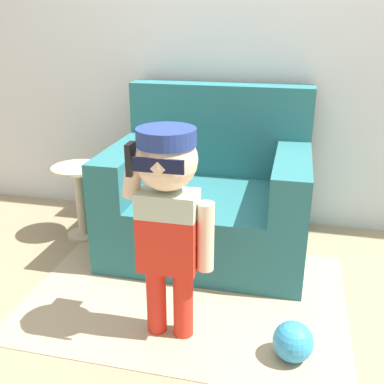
{
  "coord_description": "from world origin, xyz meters",
  "views": [
    {
      "loc": [
        0.39,
        -2.29,
        1.35
      ],
      "look_at": [
        -0.09,
        -0.26,
        0.53
      ],
      "focal_mm": 42.0,
      "sensor_mm": 36.0,
      "label": 1
    }
  ],
  "objects_px": {
    "armchair": "(211,195)",
    "side_table": "(80,195)",
    "toy_ball": "(293,341)",
    "person_child": "(168,204)"
  },
  "relations": [
    {
      "from": "armchair",
      "to": "side_table",
      "type": "xyz_separation_m",
      "value": [
        -0.83,
        -0.09,
        -0.04
      ]
    },
    {
      "from": "armchair",
      "to": "toy_ball",
      "type": "xyz_separation_m",
      "value": [
        0.54,
        -0.94,
        -0.25
      ]
    },
    {
      "from": "person_child",
      "to": "side_table",
      "type": "relative_size",
      "value": 1.98
    },
    {
      "from": "toy_ball",
      "to": "person_child",
      "type": "bearing_deg",
      "value": 175.11
    },
    {
      "from": "side_table",
      "to": "toy_ball",
      "type": "bearing_deg",
      "value": -31.88
    },
    {
      "from": "armchair",
      "to": "person_child",
      "type": "distance_m",
      "value": 0.94
    },
    {
      "from": "armchair",
      "to": "person_child",
      "type": "bearing_deg",
      "value": -90.53
    },
    {
      "from": "person_child",
      "to": "side_table",
      "type": "distance_m",
      "value": 1.2
    },
    {
      "from": "armchair",
      "to": "side_table",
      "type": "relative_size",
      "value": 2.39
    },
    {
      "from": "side_table",
      "to": "person_child",
      "type": "bearing_deg",
      "value": -44.34
    }
  ]
}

